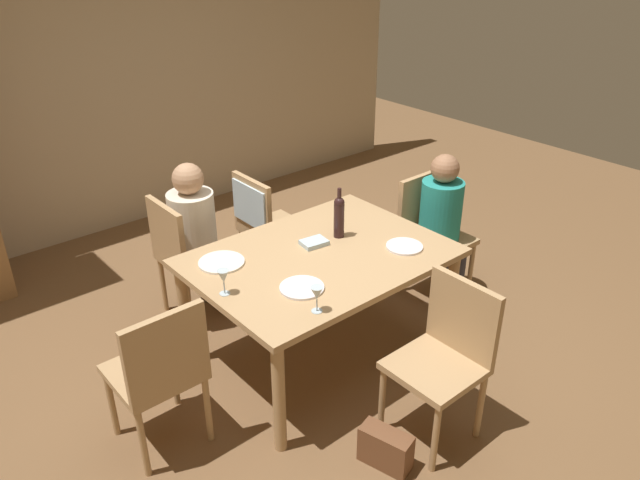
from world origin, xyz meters
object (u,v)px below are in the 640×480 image
chair_near (447,350)px  dinner_plate_host (221,262)px  chair_far_left (184,252)px  person_woman_host (197,230)px  wine_glass_near_left (224,277)px  chair_left_end (160,369)px  dinner_plate_guest_right (404,246)px  wine_glass_centre (317,294)px  chair_right_end (430,227)px  dining_table (320,266)px  handbag (386,448)px  dinner_plate_guest_left (302,288)px  person_man_bearded (443,218)px  chair_far_right (261,217)px  wine_bottle_tall_green (339,215)px

chair_near → dinner_plate_host: size_ratio=3.32×
chair_far_left → person_woman_host: person_woman_host is taller
wine_glass_near_left → chair_near: bearing=-50.6°
chair_left_end → dinner_plate_guest_right: (1.61, -0.19, 0.23)m
wine_glass_centre → chair_right_end: bearing=19.2°
dining_table → handbag: bearing=-110.4°
dining_table → dinner_plate_host: (-0.52, 0.30, 0.09)m
wine_glass_near_left → dinner_plate_guest_left: bearing=-33.3°
person_man_bearded → handbag: (-1.50, -0.92, -0.54)m
wine_glass_near_left → dinner_plate_host: 0.36m
chair_far_right → wine_bottle_tall_green: size_ratio=2.73×
person_man_bearded → wine_glass_near_left: (-1.84, 0.03, 0.21)m
chair_far_right → handbag: bearing=-16.9°
person_man_bearded → wine_glass_centre: person_man_bearded is taller
person_woman_host → wine_glass_centre: 1.42m
dinner_plate_host → chair_left_end: bearing=-148.7°
wine_bottle_tall_green → wine_glass_centre: size_ratio=2.26×
chair_left_end → dinner_plate_host: bearing=31.3°
person_man_bearded → wine_glass_centre: (-1.56, -0.43, 0.21)m
chair_right_end → chair_near: bearing=44.0°
wine_glass_near_left → dinner_plate_guest_left: wine_glass_near_left is taller
person_woman_host → dinner_plate_guest_left: size_ratio=4.60×
chair_right_end → handbag: (-1.50, -1.03, -0.42)m
chair_left_end → dinner_plate_host: 0.78m
dinner_plate_host → handbag: bearing=-82.2°
dinner_plate_host → handbag: (0.17, -1.24, -0.65)m
chair_right_end → handbag: 1.87m
chair_near → person_man_bearded: (1.07, 0.92, 0.12)m
wine_glass_near_left → handbag: 1.25m
dining_table → chair_far_left: size_ratio=1.68×
chair_near → wine_bottle_tall_green: size_ratio=2.73×
wine_glass_centre → person_woman_host: bearing=86.3°
wine_glass_centre → handbag: 0.90m
dinner_plate_host → handbag: size_ratio=0.99×
chair_far_right → dinner_plate_guest_right: bearing=11.0°
wine_bottle_tall_green → chair_right_end: bearing=-1.2°
dinner_plate_guest_left → person_woman_host: bearing=89.5°
dining_table → dinner_plate_host: dinner_plate_host is taller
chair_left_end → handbag: chair_left_end is taller
wine_glass_centre → chair_near: bearing=-44.2°
dinner_plate_guest_right → chair_right_end: bearing=27.6°
person_woman_host → handbag: person_woman_host is taller
wine_glass_near_left → dinner_plate_guest_right: bearing=-13.4°
wine_glass_centre → handbag: (0.06, -0.49, -0.75)m
chair_left_end → dinner_plate_guest_right: bearing=-6.6°
wine_bottle_tall_green → wine_glass_centre: bearing=-139.6°
dining_table → chair_far_left: 1.05m
chair_far_left → person_man_bearded: size_ratio=0.81×
dining_table → person_woman_host: (-0.32, 0.94, -0.00)m
person_man_bearded → handbag: person_man_bearded is taller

